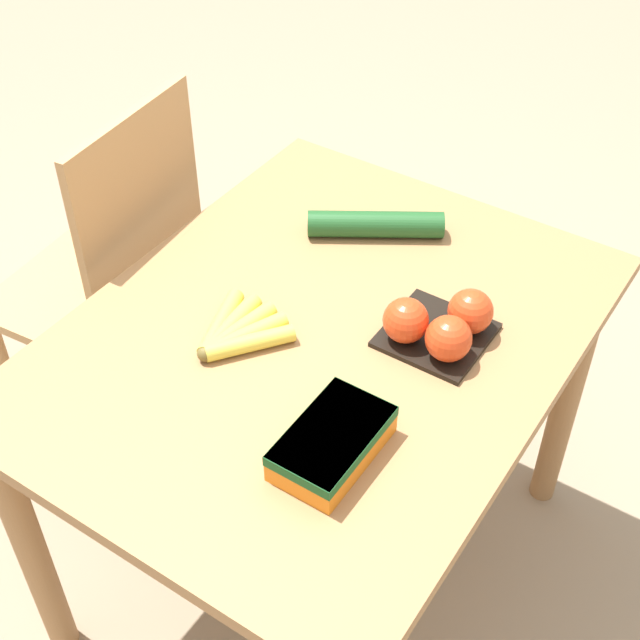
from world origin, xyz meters
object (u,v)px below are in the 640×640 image
object	(u,v)px
carrot_bag	(332,441)
tomato_pack	(441,325)
cucumber_near	(376,224)
banana_bunch	(236,332)
chair	(114,284)

from	to	relation	value
carrot_bag	tomato_pack	bearing A→B (deg)	-3.60
carrot_bag	cucumber_near	size ratio (longest dim) A/B	0.77
carrot_bag	banana_bunch	bearing A→B (deg)	65.92
chair	carrot_bag	world-z (taller)	chair
banana_bunch	tomato_pack	bearing A→B (deg)	-58.22
chair	cucumber_near	distance (m)	0.66
banana_bunch	cucumber_near	bearing A→B (deg)	-6.63
tomato_pack	carrot_bag	size ratio (longest dim) A/B	0.89
chair	banana_bunch	bearing A→B (deg)	65.89
tomato_pack	carrot_bag	distance (m)	0.32
banana_bunch	cucumber_near	world-z (taller)	cucumber_near
chair	cucumber_near	world-z (taller)	chair
banana_bunch	tomato_pack	xyz separation A→B (m)	(0.19, -0.31, 0.03)
chair	cucumber_near	size ratio (longest dim) A/B	3.73
banana_bunch	cucumber_near	size ratio (longest dim) A/B	0.68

